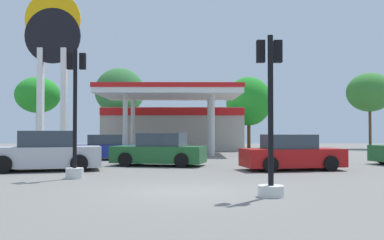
{
  "coord_description": "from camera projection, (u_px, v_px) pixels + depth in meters",
  "views": [
    {
      "loc": [
        0.07,
        -12.14,
        1.66
      ],
      "look_at": [
        0.28,
        18.03,
        2.39
      ],
      "focal_mm": 41.46,
      "sensor_mm": 36.0,
      "label": 1
    }
  ],
  "objects": [
    {
      "name": "ground_plane",
      "position": [
        186.0,
        191.0,
        12.09
      ],
      "size": [
        90.0,
        90.0,
        0.0
      ],
      "primitive_type": "plane",
      "color": "slate",
      "rests_on": "ground"
    },
    {
      "name": "tree_0",
      "position": [
        38.0,
        95.0,
        42.73
      ],
      "size": [
        4.27,
        4.27,
        6.84
      ],
      "color": "brown",
      "rests_on": "ground"
    },
    {
      "name": "car_3",
      "position": [
        103.0,
        148.0,
        25.29
      ],
      "size": [
        4.19,
        2.22,
        1.43
      ],
      "color": "black",
      "rests_on": "ground"
    },
    {
      "name": "car_4",
      "position": [
        44.0,
        153.0,
        18.38
      ],
      "size": [
        4.96,
        3.0,
        1.66
      ],
      "color": "black",
      "rests_on": "ground"
    },
    {
      "name": "traffic_signal_1",
      "position": [
        270.0,
        132.0,
        11.22
      ],
      "size": [
        0.66,
        0.69,
        4.08
      ],
      "color": "silver",
      "rests_on": "ground"
    },
    {
      "name": "tree_2",
      "position": [
        249.0,
        101.0,
        42.22
      ],
      "size": [
        4.32,
        4.32,
        6.79
      ],
      "color": "brown",
      "rests_on": "ground"
    },
    {
      "name": "car_1",
      "position": [
        292.0,
        154.0,
        18.68
      ],
      "size": [
        4.44,
        2.48,
        1.5
      ],
      "color": "black",
      "rests_on": "ground"
    },
    {
      "name": "station_pole_sign",
      "position": [
        53.0,
        50.0,
        32.37
      ],
      "size": [
        4.07,
        0.56,
        11.86
      ],
      "color": "white",
      "rests_on": "ground"
    },
    {
      "name": "car_0",
      "position": [
        159.0,
        151.0,
        20.97
      ],
      "size": [
        4.61,
        2.73,
        1.55
      ],
      "color": "black",
      "rests_on": "ground"
    },
    {
      "name": "traffic_signal_0",
      "position": [
        75.0,
        128.0,
        15.48
      ],
      "size": [
        0.65,
        0.66,
        4.5
      ],
      "color": "silver",
      "rests_on": "ground"
    },
    {
      "name": "tree_1",
      "position": [
        120.0,
        92.0,
        41.43
      ],
      "size": [
        4.6,
        4.6,
        7.51
      ],
      "color": "brown",
      "rests_on": "ground"
    },
    {
      "name": "tree_3",
      "position": [
        370.0,
        92.0,
        40.68
      ],
      "size": [
        4.18,
        4.18,
        6.97
      ],
      "color": "brown",
      "rests_on": "ground"
    },
    {
      "name": "gas_station",
      "position": [
        173.0,
        125.0,
        37.49
      ],
      "size": [
        11.52,
        14.35,
        4.7
      ],
      "color": "#ADA89E",
      "rests_on": "ground"
    }
  ]
}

